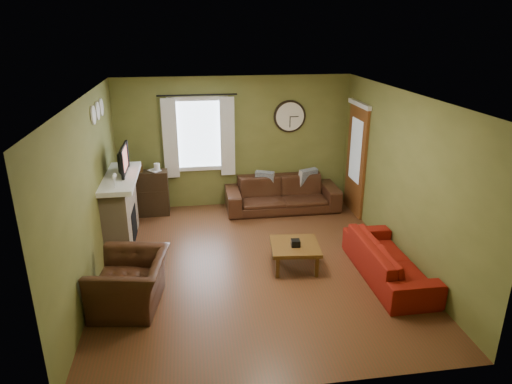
{
  "coord_description": "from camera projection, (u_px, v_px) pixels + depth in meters",
  "views": [
    {
      "loc": [
        -0.89,
        -6.21,
        3.52
      ],
      "look_at": [
        0.1,
        0.4,
        1.05
      ],
      "focal_mm": 32.0,
      "sensor_mm": 36.0,
      "label": 1
    }
  ],
  "objects": [
    {
      "name": "mantel",
      "position": [
        119.0,
        178.0,
        7.49
      ],
      "size": [
        0.58,
        1.6,
        0.08
      ],
      "primitive_type": "cube",
      "color": "white",
      "rests_on": "fireplace"
    },
    {
      "name": "door",
      "position": [
        356.0,
        160.0,
        8.77
      ],
      "size": [
        0.05,
        0.9,
        2.1
      ],
      "primitive_type": "cube",
      "color": "brown",
      "rests_on": "floor"
    },
    {
      "name": "wall_front",
      "position": [
        293.0,
        278.0,
        4.24
      ],
      "size": [
        4.6,
        0.0,
        2.6
      ],
      "primitive_type": "cube",
      "color": "brown",
      "rests_on": "ground"
    },
    {
      "name": "floor",
      "position": [
        253.0,
        264.0,
        7.1
      ],
      "size": [
        4.6,
        5.2,
        0.0
      ],
      "primitive_type": "cube",
      "color": "#56311B",
      "rests_on": "ground"
    },
    {
      "name": "pillow_left",
      "position": [
        307.0,
        178.0,
        9.32
      ],
      "size": [
        0.42,
        0.27,
        0.4
      ],
      "primitive_type": "cube",
      "rotation": [
        0.0,
        0.0,
        0.4
      ],
      "color": "gray",
      "rests_on": "sofa_brown"
    },
    {
      "name": "sofa_red",
      "position": [
        389.0,
        260.0,
        6.66
      ],
      "size": [
        0.75,
        1.92,
        0.56
      ],
      "primitive_type": "imported",
      "rotation": [
        0.0,
        0.0,
        1.57
      ],
      "color": "maroon",
      "rests_on": "floor"
    },
    {
      "name": "coffee_table",
      "position": [
        295.0,
        256.0,
        6.96
      ],
      "size": [
        0.79,
        0.79,
        0.39
      ],
      "primitive_type": null,
      "rotation": [
        0.0,
        0.0,
        -0.1
      ],
      "color": "#563716",
      "rests_on": "floor"
    },
    {
      "name": "wall_back",
      "position": [
        235.0,
        143.0,
        9.07
      ],
      "size": [
        4.6,
        0.0,
        2.6
      ],
      "primitive_type": "cube",
      "color": "brown",
      "rests_on": "ground"
    },
    {
      "name": "medallion_mid",
      "position": [
        97.0,
        111.0,
        7.07
      ],
      "size": [
        0.28,
        0.28,
        0.03
      ],
      "primitive_type": "cylinder",
      "color": "white",
      "rests_on": "wall_left"
    },
    {
      "name": "medallion_right",
      "position": [
        101.0,
        107.0,
        7.4
      ],
      "size": [
        0.28,
        0.28,
        0.03
      ],
      "primitive_type": "cylinder",
      "color": "white",
      "rests_on": "wall_left"
    },
    {
      "name": "medallion_left",
      "position": [
        93.0,
        115.0,
        6.75
      ],
      "size": [
        0.28,
        0.28,
        0.03
      ],
      "primitive_type": "cylinder",
      "color": "white",
      "rests_on": "wall_left"
    },
    {
      "name": "tissue_box",
      "position": [
        295.0,
        245.0,
        6.84
      ],
      "size": [
        0.14,
        0.14,
        0.1
      ],
      "primitive_type": "cube",
      "rotation": [
        0.0,
        0.0,
        -0.09
      ],
      "color": "black",
      "rests_on": "coffee_table"
    },
    {
      "name": "armchair",
      "position": [
        131.0,
        282.0,
        5.97
      ],
      "size": [
        1.06,
        1.17,
        0.68
      ],
      "primitive_type": "imported",
      "rotation": [
        0.0,
        0.0,
        -1.72
      ],
      "color": "#371D12",
      "rests_on": "floor"
    },
    {
      "name": "curtain_right",
      "position": [
        227.0,
        137.0,
        8.88
      ],
      "size": [
        0.28,
        0.04,
        1.55
      ],
      "primitive_type": "cube",
      "color": "silver",
      "rests_on": "wall_back"
    },
    {
      "name": "curtain_rod",
      "position": [
        197.0,
        95.0,
        8.52
      ],
      "size": [
        0.03,
        0.03,
        1.5
      ],
      "primitive_type": "cylinder",
      "color": "black",
      "rests_on": "wall_back"
    },
    {
      "name": "tv_screen",
      "position": [
        124.0,
        159.0,
        7.55
      ],
      "size": [
        0.02,
        0.62,
        0.36
      ],
      "primitive_type": "cube",
      "color": "#994C3F",
      "rests_on": "mantel"
    },
    {
      "name": "book",
      "position": [
        151.0,
        168.0,
        8.59
      ],
      "size": [
        0.29,
        0.29,
        0.02
      ],
      "primitive_type": "imported",
      "rotation": [
        0.0,
        0.0,
        0.74
      ],
      "color": "#563716",
      "rests_on": "bookshelf"
    },
    {
      "name": "ceiling",
      "position": [
        253.0,
        96.0,
        6.2
      ],
      "size": [
        4.6,
        5.2,
        0.0
      ],
      "primitive_type": "cube",
      "color": "white",
      "rests_on": "ground"
    },
    {
      "name": "pillow_right",
      "position": [
        265.0,
        180.0,
        9.22
      ],
      "size": [
        0.39,
        0.26,
        0.38
      ],
      "primitive_type": "cube",
      "rotation": [
        0.0,
        0.0,
        -0.41
      ],
      "color": "gray",
      "rests_on": "sofa_brown"
    },
    {
      "name": "wall_right",
      "position": [
        402.0,
        178.0,
        6.97
      ],
      "size": [
        0.0,
        5.2,
        2.6
      ],
      "primitive_type": "cube",
      "color": "brown",
      "rests_on": "ground"
    },
    {
      "name": "wall_clock",
      "position": [
        290.0,
        117.0,
        9.0
      ],
      "size": [
        0.64,
        0.06,
        0.64
      ],
      "primitive_type": null,
      "color": "white",
      "rests_on": "wall_back"
    },
    {
      "name": "window_pane",
      "position": [
        199.0,
        134.0,
        8.88
      ],
      "size": [
        1.0,
        0.02,
        1.3
      ],
      "primitive_type": null,
      "color": "silver",
      "rests_on": "wall_back"
    },
    {
      "name": "curtain_left",
      "position": [
        170.0,
        139.0,
        8.73
      ],
      "size": [
        0.28,
        0.04,
        1.55
      ],
      "primitive_type": "cube",
      "color": "silver",
      "rests_on": "wall_back"
    },
    {
      "name": "firebox",
      "position": [
        134.0,
        224.0,
        7.8
      ],
      "size": [
        0.04,
        0.6,
        0.55
      ],
      "primitive_type": "cube",
      "color": "black",
      "rests_on": "fireplace"
    },
    {
      "name": "fireplace",
      "position": [
        121.0,
        211.0,
        7.69
      ],
      "size": [
        0.4,
        1.4,
        1.1
      ],
      "primitive_type": "cube",
      "color": "tan",
      "rests_on": "floor"
    },
    {
      "name": "wall_left",
      "position": [
        90.0,
        194.0,
        6.33
      ],
      "size": [
        0.0,
        5.2,
        2.6
      ],
      "primitive_type": "cube",
      "color": "brown",
      "rests_on": "ground"
    },
    {
      "name": "bookshelf",
      "position": [
        149.0,
        193.0,
        8.82
      ],
      "size": [
        0.74,
        0.32,
        0.88
      ],
      "primitive_type": null,
      "color": "black",
      "rests_on": "floor"
    },
    {
      "name": "tv",
      "position": [
        120.0,
        163.0,
        7.56
      ],
      "size": [
        0.08,
        0.6,
        0.35
      ],
      "primitive_type": "imported",
      "rotation": [
        0.0,
        0.0,
        1.57
      ],
      "color": "black",
      "rests_on": "mantel"
    },
    {
      "name": "sofa_brown",
      "position": [
        282.0,
        194.0,
        9.1
      ],
      "size": [
        2.23,
        0.87,
        0.65
      ],
      "primitive_type": "imported",
      "color": "#371D12",
      "rests_on": "floor"
    },
    {
      "name": "wine_glass_b",
      "position": [
        115.0,
        180.0,
        6.97
      ],
      "size": [
        0.07,
        0.07,
        0.2
      ],
      "primitive_type": null,
      "color": "white",
      "rests_on": "mantel"
    },
    {
      "name": "wine_glass_a",
      "position": [
        114.0,
        182.0,
        6.89
      ],
      "size": [
        0.07,
        0.07,
        0.2
      ],
      "primitive_type": null,
      "color": "white",
      "rests_on": "mantel"
    }
  ]
}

